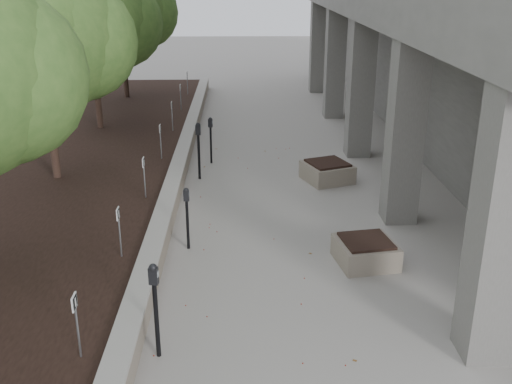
{
  "coord_description": "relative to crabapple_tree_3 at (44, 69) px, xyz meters",
  "views": [
    {
      "loc": [
        -0.15,
        -6.32,
        5.35
      ],
      "look_at": [
        0.14,
        4.4,
        1.3
      ],
      "focal_mm": 41.65,
      "sensor_mm": 36.0,
      "label": 1
    }
  ],
  "objects": [
    {
      "name": "retaining_wall",
      "position": [
        2.97,
        1.0,
        -2.87
      ],
      "size": [
        0.39,
        26.0,
        0.5
      ],
      "primitive_type": null,
      "color": "gray",
      "rests_on": "ground"
    },
    {
      "name": "planting_bed",
      "position": [
        -0.7,
        1.0,
        -2.92
      ],
      "size": [
        7.0,
        26.0,
        0.4
      ],
      "primitive_type": "cube",
      "color": "black",
      "rests_on": "ground"
    },
    {
      "name": "crabapple_tree_3",
      "position": [
        0.0,
        0.0,
        0.0
      ],
      "size": [
        4.6,
        4.0,
        5.44
      ],
      "primitive_type": null,
      "color": "#3A6325",
      "rests_on": "planting_bed"
    },
    {
      "name": "crabapple_tree_4",
      "position": [
        0.0,
        5.0,
        0.0
      ],
      "size": [
        4.6,
        4.0,
        5.44
      ],
      "primitive_type": null,
      "color": "#3A6325",
      "rests_on": "planting_bed"
    },
    {
      "name": "crabapple_tree_5",
      "position": [
        0.0,
        10.0,
        0.0
      ],
      "size": [
        4.6,
        4.0,
        5.44
      ],
      "primitive_type": null,
      "color": "#3A6325",
      "rests_on": "planting_bed"
    },
    {
      "name": "parking_sign_2",
      "position": [
        2.45,
        -7.5,
        -2.24
      ],
      "size": [
        0.04,
        0.22,
        0.96
      ],
      "primitive_type": null,
      "color": "black",
      "rests_on": "planting_bed"
    },
    {
      "name": "parking_sign_3",
      "position": [
        2.45,
        -4.5,
        -2.24
      ],
      "size": [
        0.04,
        0.22,
        0.96
      ],
      "primitive_type": null,
      "color": "black",
      "rests_on": "planting_bed"
    },
    {
      "name": "parking_sign_4",
      "position": [
        2.45,
        -1.5,
        -2.24
      ],
      "size": [
        0.04,
        0.22,
        0.96
      ],
      "primitive_type": null,
      "color": "black",
      "rests_on": "planting_bed"
    },
    {
      "name": "parking_sign_5",
      "position": [
        2.45,
        1.5,
        -2.24
      ],
      "size": [
        0.04,
        0.22,
        0.96
      ],
      "primitive_type": null,
      "color": "black",
      "rests_on": "planting_bed"
    },
    {
      "name": "parking_sign_6",
      "position": [
        2.45,
        4.5,
        -2.24
      ],
      "size": [
        0.04,
        0.22,
        0.96
      ],
      "primitive_type": null,
      "color": "black",
      "rests_on": "planting_bed"
    },
    {
      "name": "parking_sign_7",
      "position": [
        2.45,
        7.5,
        -2.24
      ],
      "size": [
        0.04,
        0.22,
        0.96
      ],
      "primitive_type": null,
      "color": "black",
      "rests_on": "planting_bed"
    },
    {
      "name": "parking_sign_8",
      "position": [
        2.45,
        10.5,
        -2.24
      ],
      "size": [
        0.04,
        0.22,
        0.96
      ],
      "primitive_type": null,
      "color": "black",
      "rests_on": "planting_bed"
    },
    {
      "name": "parking_meter_2",
      "position": [
        3.42,
        -6.96,
        -2.36
      ],
      "size": [
        0.17,
        0.13,
        1.52
      ],
      "primitive_type": null,
      "rotation": [
        0.0,
        0.0,
        -0.17
      ],
      "color": "black",
      "rests_on": "ground"
    },
    {
      "name": "parking_meter_3",
      "position": [
        3.57,
        -3.38,
        -2.46
      ],
      "size": [
        0.13,
        0.09,
        1.32
      ],
      "primitive_type": null,
      "rotation": [
        0.0,
        0.0,
        -0.01
      ],
      "color": "black",
      "rests_on": "ground"
    },
    {
      "name": "parking_meter_4",
      "position": [
        3.53,
        0.9,
        -2.34
      ],
      "size": [
        0.16,
        0.12,
        1.56
      ],
      "primitive_type": null,
      "rotation": [
        0.0,
        0.0,
        -0.05
      ],
      "color": "black",
      "rests_on": "ground"
    },
    {
      "name": "parking_meter_5",
      "position": [
        3.79,
        2.28,
        -2.44
      ],
      "size": [
        0.16,
        0.13,
        1.37
      ],
      "primitive_type": null,
      "rotation": [
        0.0,
        0.0,
        -0.27
      ],
      "color": "black",
      "rests_on": "ground"
    },
    {
      "name": "planter_front",
      "position": [
        7.04,
        -4.11,
        -2.87
      ],
      "size": [
        1.23,
        1.23,
        0.5
      ],
      "primitive_type": null,
      "rotation": [
        0.0,
        0.0,
        0.17
      ],
      "color": "gray",
      "rests_on": "ground"
    },
    {
      "name": "planter_back",
      "position": [
        6.96,
        0.65,
        -2.86
      ],
      "size": [
        1.47,
        1.47,
        0.53
      ],
      "primitive_type": null,
      "rotation": [
        0.0,
        0.0,
        0.37
      ],
      "color": "gray",
      "rests_on": "ground"
    },
    {
      "name": "berry_scatter",
      "position": [
        4.7,
        -3.0,
        -3.11
      ],
      "size": [
        3.3,
        14.1,
        0.02
      ],
      "primitive_type": null,
      "color": "#981E0B",
      "rests_on": "ground"
    }
  ]
}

